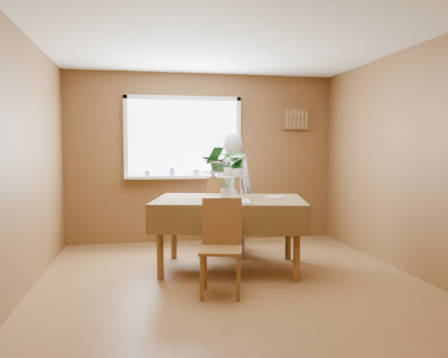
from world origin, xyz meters
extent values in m
plane|color=brown|center=(0.00, 0.00, 0.00)|extent=(4.50, 4.50, 0.00)
plane|color=white|center=(0.00, 0.00, 2.50)|extent=(4.50, 4.50, 0.00)
plane|color=brown|center=(0.00, 2.25, 1.25)|extent=(4.00, 0.00, 4.00)
plane|color=brown|center=(0.00, -2.25, 1.25)|extent=(4.00, 0.00, 4.00)
plane|color=brown|center=(-2.00, 0.00, 1.25)|extent=(0.00, 4.50, 4.50)
plane|color=brown|center=(2.00, 0.00, 1.25)|extent=(0.00, 4.50, 4.50)
cube|color=white|center=(-0.30, 2.23, 1.55)|extent=(1.60, 0.01, 1.10)
cube|color=white|center=(-0.30, 2.22, 2.13)|extent=(1.72, 0.06, 0.06)
cube|color=white|center=(-0.30, 2.22, 0.97)|extent=(1.72, 0.06, 0.06)
cube|color=white|center=(-1.13, 2.22, 1.55)|extent=(0.06, 0.06, 1.22)
cube|color=white|center=(0.53, 2.22, 1.55)|extent=(0.06, 0.06, 1.22)
cube|color=white|center=(-0.30, 2.15, 0.98)|extent=(1.72, 0.20, 0.04)
cylinder|color=white|center=(-0.83, 2.13, 1.04)|extent=(0.09, 0.09, 0.08)
cylinder|color=white|center=(-0.48, 2.13, 1.06)|extent=(0.11, 0.11, 0.12)
cylinder|color=white|center=(-0.12, 2.13, 1.05)|extent=(0.12, 0.12, 0.09)
cylinder|color=white|center=(0.23, 2.13, 1.06)|extent=(0.10, 0.10, 0.13)
cube|color=brown|center=(1.45, 2.23, 1.85)|extent=(0.40, 0.03, 0.30)
cube|color=brown|center=(1.45, 2.21, 2.00)|extent=(0.44, 0.04, 0.03)
cube|color=brown|center=(1.45, 2.21, 1.70)|extent=(0.44, 0.04, 0.03)
cylinder|color=brown|center=(-0.72, 0.36, 0.38)|extent=(0.08, 0.08, 0.77)
cylinder|color=brown|center=(0.68, 0.03, 0.38)|extent=(0.08, 0.08, 0.77)
cylinder|color=brown|center=(-0.52, 1.24, 0.38)|extent=(0.08, 0.08, 0.77)
cylinder|color=brown|center=(0.88, 0.91, 0.38)|extent=(0.08, 0.08, 0.77)
cube|color=brown|center=(0.08, 0.63, 0.79)|extent=(1.81, 1.41, 0.04)
cube|color=#453219|center=(0.08, 0.63, 0.81)|extent=(1.89, 1.49, 0.01)
cube|color=#453219|center=(-0.05, 0.08, 0.65)|extent=(1.63, 0.40, 0.30)
cube|color=#453219|center=(0.21, 1.19, 0.65)|extent=(1.63, 0.40, 0.30)
cube|color=#453219|center=(-0.74, 0.83, 0.65)|extent=(0.27, 1.11, 0.30)
cube|color=#453219|center=(0.89, 0.44, 0.65)|extent=(0.27, 1.11, 0.30)
cube|color=#4D9DDA|center=(0.02, 0.37, 0.82)|extent=(0.55, 0.46, 0.01)
cylinder|color=brown|center=(0.46, 1.67, 0.23)|extent=(0.04, 0.04, 0.47)
cylinder|color=brown|center=(0.11, 1.80, 0.23)|extent=(0.04, 0.04, 0.47)
cylinder|color=brown|center=(0.33, 1.31, 0.23)|extent=(0.04, 0.04, 0.47)
cylinder|color=brown|center=(-0.03, 1.45, 0.23)|extent=(0.04, 0.04, 0.47)
cube|color=brown|center=(0.22, 1.56, 0.48)|extent=(0.56, 0.56, 0.03)
cube|color=brown|center=(0.15, 1.37, 0.76)|extent=(0.42, 0.18, 0.52)
cylinder|color=brown|center=(-0.38, -0.37, 0.21)|extent=(0.04, 0.04, 0.42)
cylinder|color=brown|center=(-0.06, -0.45, 0.21)|extent=(0.04, 0.04, 0.42)
cylinder|color=brown|center=(-0.30, -0.05, 0.21)|extent=(0.04, 0.04, 0.42)
cylinder|color=brown|center=(0.02, -0.13, 0.21)|extent=(0.04, 0.04, 0.42)
cube|color=brown|center=(-0.18, -0.25, 0.43)|extent=(0.47, 0.47, 0.03)
cube|color=brown|center=(-0.14, -0.07, 0.68)|extent=(0.39, 0.12, 0.46)
imported|color=white|center=(0.26, 1.39, 0.79)|extent=(0.65, 0.51, 1.59)
cylinder|color=white|center=(-0.01, 0.40, 0.89)|extent=(0.12, 0.12, 0.15)
cylinder|color=#33662D|center=(-0.01, 0.40, 1.01)|extent=(0.07, 0.07, 0.11)
cylinder|color=white|center=(0.61, 0.62, 0.82)|extent=(0.28, 0.28, 0.01)
cube|color=silver|center=(0.26, 0.38, 0.83)|extent=(0.07, 0.20, 0.00)
camera|label=1|loc=(-0.89, -4.24, 1.39)|focal=35.00mm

